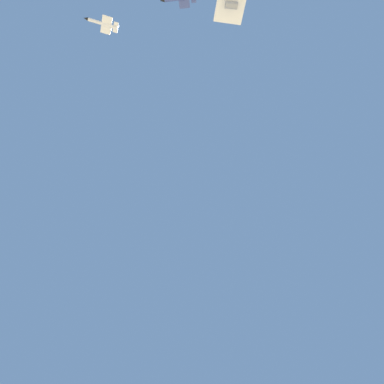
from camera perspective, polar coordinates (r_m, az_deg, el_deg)
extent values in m
cylinder|color=gray|center=(171.16, 6.06, 26.68)|extent=(5.32, 3.56, 3.00)
cone|color=black|center=(173.30, -4.61, 27.29)|extent=(2.15, 1.71, 1.50)
cylinder|color=silver|center=(183.13, -13.52, 23.87)|extent=(12.84, 5.40, 1.50)
cone|color=black|center=(184.00, -16.03, 24.28)|extent=(2.36, 2.04, 1.50)
cube|color=silver|center=(182.81, -13.03, 23.75)|extent=(6.64, 8.96, 0.24)
cube|color=silver|center=(184.46, -11.59, 23.77)|extent=(2.35, 0.92, 2.60)
cube|color=silver|center=(182.87, -11.67, 23.56)|extent=(3.37, 5.18, 0.20)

